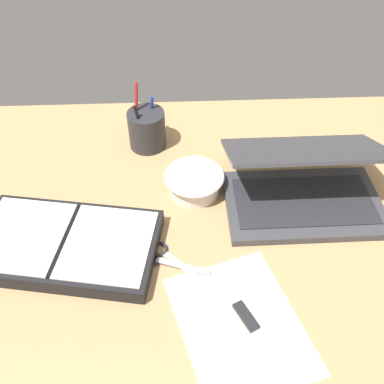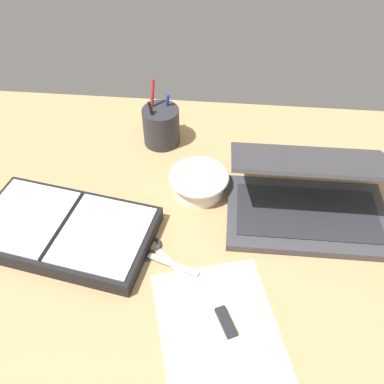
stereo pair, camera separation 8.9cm
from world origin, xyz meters
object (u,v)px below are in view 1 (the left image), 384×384
(laptop, at_px, (304,185))
(pen_cup, at_px, (147,129))
(scissors, at_px, (162,257))
(bowl, at_px, (194,182))
(planner, at_px, (67,244))

(laptop, relative_size, pen_cup, 2.05)
(pen_cup, bearing_deg, scissors, -84.03)
(laptop, distance_m, bowl, 0.24)
(laptop, xyz_separation_m, scissors, (-0.31, -0.15, -0.04))
(planner, relative_size, scissors, 2.87)
(laptop, height_order, scissors, laptop)
(laptop, bearing_deg, planner, -166.95)
(laptop, relative_size, scissors, 2.52)
(bowl, xyz_separation_m, planner, (-0.27, -0.16, -0.01))
(planner, distance_m, scissors, 0.19)
(bowl, bearing_deg, scissors, -111.02)
(bowl, relative_size, planner, 0.35)
(bowl, relative_size, pen_cup, 0.82)
(laptop, relative_size, planner, 0.88)
(pen_cup, bearing_deg, planner, -114.54)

